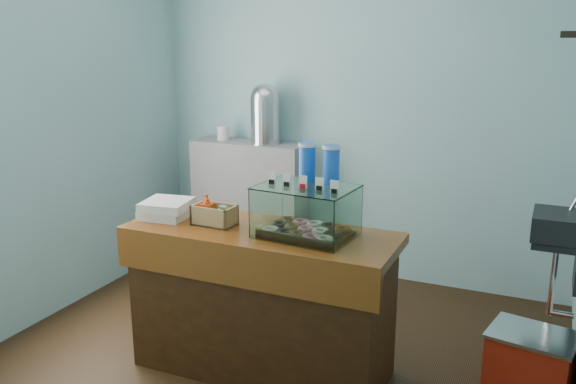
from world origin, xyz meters
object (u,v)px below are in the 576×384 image
at_px(counter, 261,300).
at_px(coffee_urn, 265,112).
at_px(red_cooler, 530,366).
at_px(display_case, 309,207).

distance_m(counter, coffee_urn, 1.95).
bearing_deg(red_cooler, display_case, -155.31).
height_order(coffee_urn, red_cooler, coffee_urn).
xyz_separation_m(display_case, red_cooler, (1.22, 0.30, -0.86)).
height_order(counter, display_case, display_case).
bearing_deg(coffee_urn, red_cooler, -28.62).
bearing_deg(display_case, counter, -166.45).
height_order(counter, coffee_urn, coffee_urn).
bearing_deg(counter, display_case, 8.61).
relative_size(counter, display_case, 2.87).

